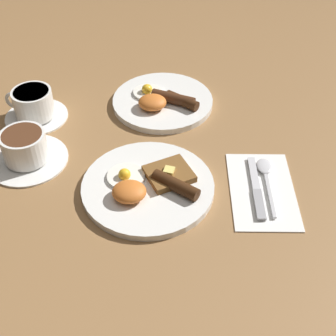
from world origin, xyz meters
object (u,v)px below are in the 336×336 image
Objects in this scene: teacup_far at (34,106)px; breakfast_plate_far at (162,101)px; breakfast_plate_near at (148,186)px; teacup_near at (25,150)px; spoon at (265,172)px; knife at (257,190)px.

breakfast_plate_far is at bearing 10.13° from teacup_far.
breakfast_plate_near is 1.56× the size of teacup_near.
teacup_far is 0.55m from spoon.
teacup_near reaches higher than knife.
spoon is at bearing -25.12° from knife.
teacup_near reaches higher than breakfast_plate_near.
breakfast_plate_near is 0.29m from breakfast_plate_far.
breakfast_plate_near is at bearing -94.29° from breakfast_plate_far.
breakfast_plate_near is at bearing -40.87° from teacup_far.
breakfast_plate_near reaches higher than spoon.
teacup_near is (-0.28, -0.21, 0.02)m from breakfast_plate_far.
teacup_far reaches higher than breakfast_plate_near.
teacup_near is 0.48m from knife.
breakfast_plate_far is 0.33m from spoon.
breakfast_plate_far is (0.02, 0.29, 0.00)m from breakfast_plate_near.
knife is at bearing -26.49° from teacup_far.
teacup_far is 0.90× the size of spoon.
teacup_far is at bearing 95.84° from teacup_near.
breakfast_plate_near is 0.27m from teacup_near.
teacup_far is 0.55m from knife.
spoon is at bearing 10.94° from breakfast_plate_near.
knife is 1.05× the size of spoon.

